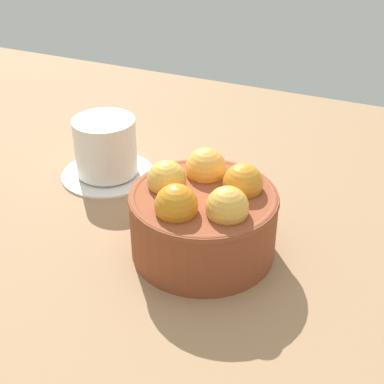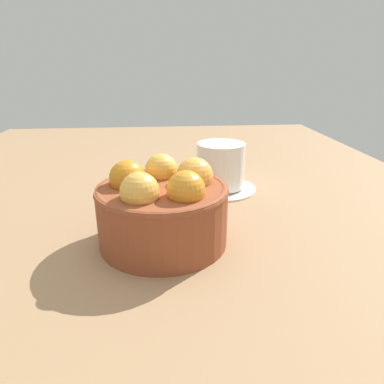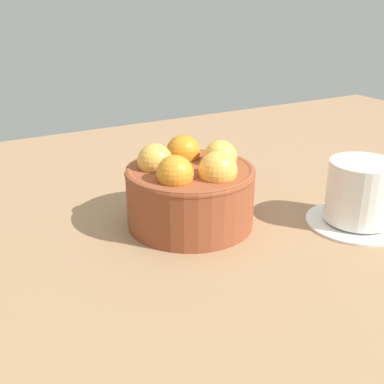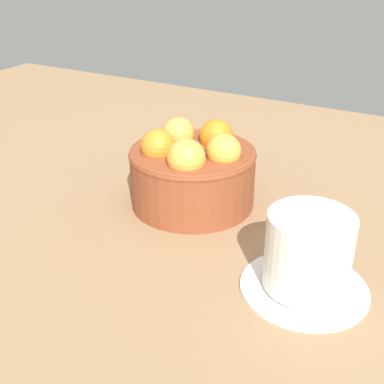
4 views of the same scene
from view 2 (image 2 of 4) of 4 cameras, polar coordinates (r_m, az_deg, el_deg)
ground_plane at (r=44.35cm, az=-4.06°, el=-10.65°), size 154.97×94.62×4.71cm
terracotta_bowl at (r=41.18cm, az=-4.29°, el=-2.39°), size 15.30×15.30×10.00cm
coffee_cup at (r=58.94cm, az=4.94°, el=3.79°), size 12.02×12.02×7.89cm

